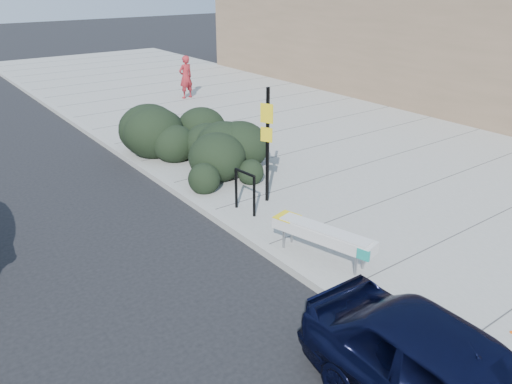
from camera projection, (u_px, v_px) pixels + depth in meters
ground at (336, 301)px, 8.47m from camera, size 120.00×120.00×0.00m
sidewalk_near at (350, 154)px, 15.18m from camera, size 11.20×50.00×0.15m
curb_near at (189, 199)px, 12.12m from camera, size 0.22×50.00×0.17m
bench at (323, 235)px, 9.28m from camera, size 0.93×2.13×0.63m
bike_rack at (245, 188)px, 11.08m from camera, size 0.12×0.67×0.98m
sign_post at (267, 139)px, 11.26m from camera, size 0.16×0.29×2.70m
hedge at (199, 133)px, 14.04m from camera, size 2.85×4.81×1.71m
pedestrian at (186, 77)px, 21.40m from camera, size 0.71×0.51×1.80m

